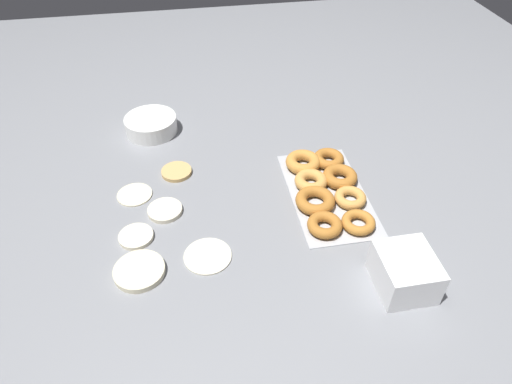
% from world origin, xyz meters
% --- Properties ---
extents(ground_plane, '(3.00, 3.00, 0.00)m').
position_xyz_m(ground_plane, '(0.00, 0.00, 0.00)').
color(ground_plane, gray).
extents(pancake_0, '(0.12, 0.12, 0.01)m').
position_xyz_m(pancake_0, '(-0.17, 0.07, 0.00)').
color(pancake_0, silver).
rests_on(pancake_0, ground_plane).
extents(pancake_1, '(0.09, 0.09, 0.01)m').
position_xyz_m(pancake_1, '(0.17, 0.13, 0.01)').
color(pancake_1, tan).
rests_on(pancake_1, ground_plane).
extents(pancake_2, '(0.09, 0.09, 0.01)m').
position_xyz_m(pancake_2, '(0.01, 0.17, 0.01)').
color(pancake_2, beige).
rests_on(pancake_2, ground_plane).
extents(pancake_3, '(0.10, 0.10, 0.01)m').
position_xyz_m(pancake_3, '(0.09, 0.25, 0.00)').
color(pancake_3, beige).
rests_on(pancake_3, ground_plane).
extents(pancake_4, '(0.12, 0.12, 0.02)m').
position_xyz_m(pancake_4, '(-0.19, 0.23, 0.01)').
color(pancake_4, beige).
rests_on(pancake_4, ground_plane).
extents(pancake_5, '(0.09, 0.09, 0.01)m').
position_xyz_m(pancake_5, '(-0.08, 0.24, 0.01)').
color(pancake_5, beige).
rests_on(pancake_5, ground_plane).
extents(donut_tray, '(0.38, 0.21, 0.04)m').
position_xyz_m(donut_tray, '(0.01, -0.28, 0.02)').
color(donut_tray, '#ADAFB5').
rests_on(donut_tray, ground_plane).
extents(batter_bowl, '(0.17, 0.17, 0.05)m').
position_xyz_m(batter_bowl, '(0.40, 0.20, 0.03)').
color(batter_bowl, white).
rests_on(batter_bowl, ground_plane).
extents(container_stack, '(0.13, 0.12, 0.09)m').
position_xyz_m(container_stack, '(-0.33, -0.35, 0.05)').
color(container_stack, white).
rests_on(container_stack, ground_plane).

